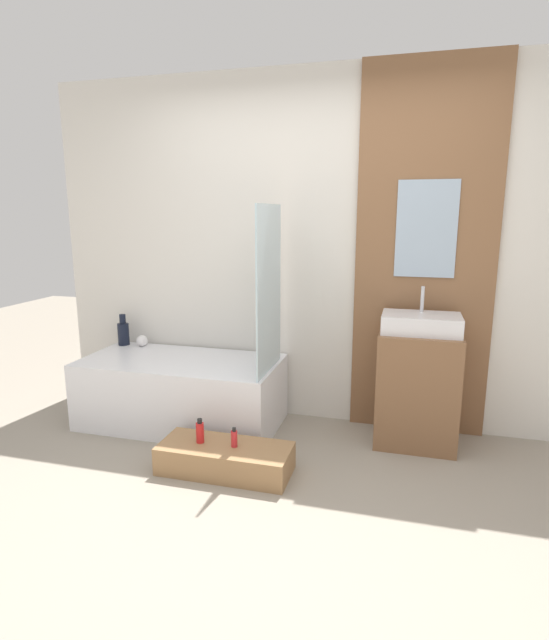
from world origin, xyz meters
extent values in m
plane|color=gray|center=(0.00, 0.00, 0.00)|extent=(12.00, 12.00, 0.00)
cube|color=silver|center=(0.00, 1.58, 1.30)|extent=(4.20, 0.06, 2.60)
cube|color=brown|center=(0.78, 1.53, 1.30)|extent=(0.96, 0.03, 2.60)
cube|color=#9EB2C6|center=(0.78, 1.51, 1.48)|extent=(0.41, 0.01, 0.66)
cube|color=white|center=(-0.94, 1.16, 0.25)|extent=(1.48, 0.73, 0.51)
cube|color=silver|center=(-0.94, 1.16, 0.50)|extent=(1.16, 0.51, 0.01)
cube|color=silver|center=(-0.23, 1.10, 1.07)|extent=(0.01, 0.57, 1.14)
cube|color=#997047|center=(-0.35, 0.55, 0.09)|extent=(0.82, 0.34, 0.18)
cube|color=brown|center=(0.78, 1.29, 0.40)|extent=(0.54, 0.44, 0.80)
cube|color=white|center=(0.78, 1.29, 0.86)|extent=(0.51, 0.33, 0.13)
cylinder|color=silver|center=(0.78, 1.38, 1.01)|extent=(0.02, 0.02, 0.18)
cylinder|color=black|center=(-1.58, 1.43, 0.60)|extent=(0.09, 0.09, 0.18)
cylinder|color=black|center=(-1.58, 1.43, 0.73)|extent=(0.05, 0.05, 0.08)
sphere|color=white|center=(-1.41, 1.43, 0.55)|extent=(0.09, 0.09, 0.09)
cylinder|color=red|center=(-0.52, 0.55, 0.24)|extent=(0.05, 0.05, 0.13)
cylinder|color=black|center=(-0.52, 0.55, 0.32)|extent=(0.03, 0.03, 0.03)
cylinder|color=red|center=(-0.29, 0.55, 0.23)|extent=(0.04, 0.04, 0.10)
cylinder|color=black|center=(-0.29, 0.55, 0.29)|extent=(0.02, 0.02, 0.02)
camera|label=1|loc=(0.69, -2.12, 1.59)|focal=28.00mm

